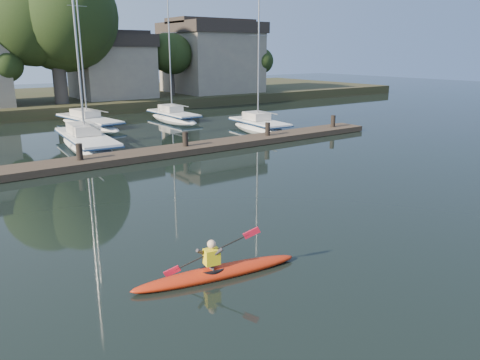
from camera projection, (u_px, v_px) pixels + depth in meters
ground at (326, 244)px, 14.15m from camera, size 160.00×160.00×0.00m
kayak at (216, 270)px, 12.04m from camera, size 4.59×1.37×1.45m
dock at (137, 156)px, 25.06m from camera, size 34.00×2.00×1.80m
sailboat_2 at (87, 149)px, 28.77m from camera, size 2.92×9.72×15.87m
sailboat_4 at (259, 131)px, 35.07m from camera, size 2.61×7.03×11.70m
sailboat_6 at (89, 127)px, 36.84m from camera, size 3.29×9.71×15.15m
sailboat_7 at (173, 121)px, 40.03m from camera, size 2.06×7.63×12.28m
shore at (41, 76)px, 45.75m from camera, size 90.00×25.25×12.75m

